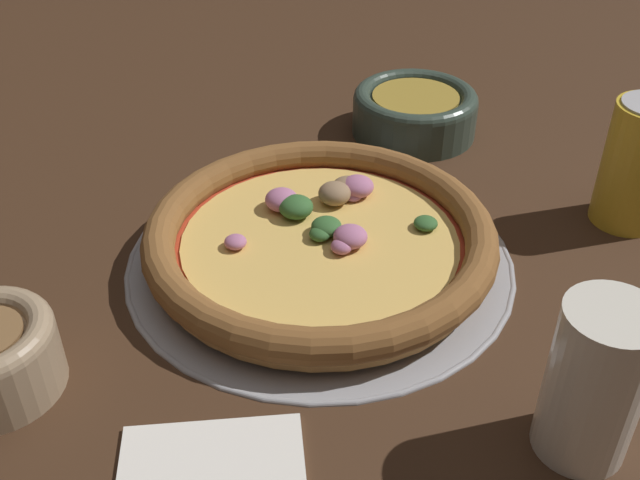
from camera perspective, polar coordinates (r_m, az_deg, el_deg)
The scene contains 6 objects.
ground_plane at distance 0.68m, azimuth -0.00°, elevation -1.55°, with size 3.00×3.00×0.00m, color #3D2616.
pizza_tray at distance 0.68m, azimuth -0.00°, elevation -1.35°, with size 0.35×0.35×0.01m.
pizza at distance 0.67m, azimuth 0.02°, elevation 0.20°, with size 0.31×0.31×0.04m.
bowl_near at distance 0.88m, azimuth 7.23°, elevation 9.79°, with size 0.14×0.14×0.05m.
drinking_cup at distance 0.52m, azimuth 20.20°, elevation -10.16°, with size 0.06×0.06×0.12m.
beverage_can at distance 0.76m, azimuth 23.08°, elevation 5.33°, with size 0.07×0.07×0.12m.
Camera 1 is at (0.18, 0.51, 0.41)m, focal length 42.00 mm.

